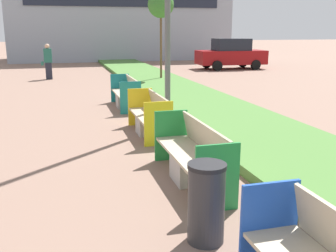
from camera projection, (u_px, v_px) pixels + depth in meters
planter_grass_strip at (219, 114)px, 10.98m from camera, size 2.80×120.00×0.18m
building_backdrop at (119, 7)px, 32.14m from camera, size 17.22×6.49×8.44m
bench_green_frame at (192, 159)px, 6.26m from camera, size 0.65×2.29×0.94m
bench_yellow_frame at (150, 119)px, 9.12m from camera, size 0.65×1.98×0.94m
bench_teal_frame at (126, 96)px, 12.30m from camera, size 0.65×2.10×0.94m
litter_bin at (206, 203)px, 4.44m from camera, size 0.44×0.44×0.94m
sapling_tree_far at (161, 5)px, 17.75m from camera, size 1.19×1.19×4.08m
pedestrian_walking at (48, 61)px, 19.20m from camera, size 0.53×0.24×1.72m
parked_car_distant at (231, 54)px, 24.36m from camera, size 4.27×2.00×1.86m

